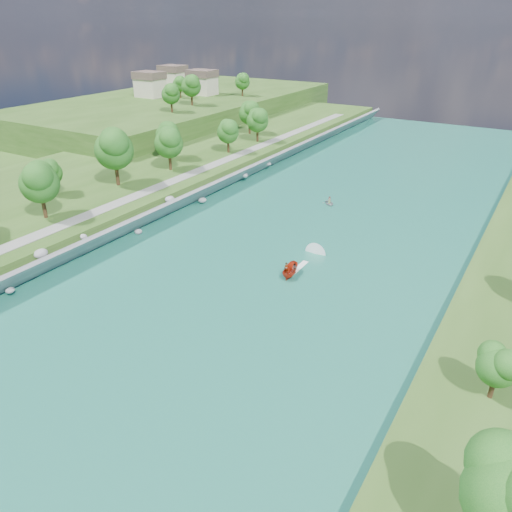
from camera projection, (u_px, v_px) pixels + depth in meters
The scene contains 11 objects.
ground at pixel (219, 300), 67.87m from camera, with size 260.00×260.00×0.00m, color #2D5119.
river_water at pixel (287, 247), 83.24m from camera, with size 55.00×240.00×0.10m, color #1B6958.
berm_west at pixel (79, 188), 105.75m from camera, with size 45.00×240.00×3.50m, color #2D5119.
ridge_west at pixel (181, 109), 177.36m from camera, with size 60.00×120.00×9.00m, color #2D5119.
riprap_bank at pixel (164, 210), 93.83m from camera, with size 4.07×236.00×4.05m.
riverside_path at pixel (140, 194), 96.82m from camera, with size 3.00×200.00×0.10m, color gray.
ridge_houses at pixel (175, 81), 180.22m from camera, with size 29.50×29.50×8.40m.
trees_west at pixel (55, 175), 89.08m from camera, with size 16.75×147.56×13.83m.
trees_ridge at pixel (196, 88), 158.86m from camera, with size 21.19×43.29×10.94m.
motorboat at pixel (294, 268), 74.73m from camera, with size 3.60×19.13×2.16m.
raft at pixel (329, 203), 101.50m from camera, with size 3.64×3.73×1.67m.
Camera 1 is at (34.57, -47.32, 35.15)m, focal length 35.00 mm.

